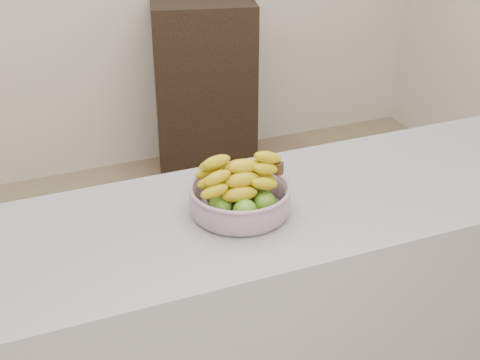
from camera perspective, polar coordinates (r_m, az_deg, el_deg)
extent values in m
cube|color=#9998A0|center=(2.12, 1.75, -12.91)|extent=(2.00, 0.60, 0.90)
cube|color=black|center=(3.88, -3.07, 7.92)|extent=(0.65, 0.57, 1.00)
cylinder|color=#A6B5C7|center=(1.83, 0.00, -2.62)|extent=(0.24, 0.24, 0.01)
torus|color=#A6B5C7|center=(1.79, 0.00, -0.70)|extent=(0.28, 0.28, 0.01)
sphere|color=#448717|center=(1.75, 0.42, -2.67)|extent=(0.07, 0.07, 0.07)
sphere|color=#448717|center=(1.79, 2.08, -1.93)|extent=(0.07, 0.07, 0.07)
sphere|color=#448717|center=(1.85, 1.61, -0.89)|extent=(0.07, 0.07, 0.07)
sphere|color=#448717|center=(1.87, -0.39, -0.55)|extent=(0.07, 0.07, 0.07)
sphere|color=#448717|center=(1.83, -2.03, -1.22)|extent=(0.07, 0.07, 0.07)
sphere|color=#448717|center=(1.77, -1.69, -2.29)|extent=(0.07, 0.07, 0.07)
ellipsoid|color=yellow|center=(1.75, -0.03, -1.22)|extent=(0.18, 0.05, 0.04)
ellipsoid|color=yellow|center=(1.79, -0.29, -0.54)|extent=(0.18, 0.07, 0.04)
ellipsoid|color=yellow|center=(1.83, -0.54, 0.11)|extent=(0.18, 0.09, 0.04)
ellipsoid|color=yellow|center=(1.75, 0.14, 0.01)|extent=(0.17, 0.04, 0.04)
ellipsoid|color=yellow|center=(1.79, -0.14, 0.72)|extent=(0.18, 0.10, 0.04)
ellipsoid|color=yellow|center=(1.76, 0.18, 1.18)|extent=(0.18, 0.07, 0.04)
cylinder|color=#412715|center=(1.79, 3.32, 1.02)|extent=(0.03, 0.03, 0.03)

